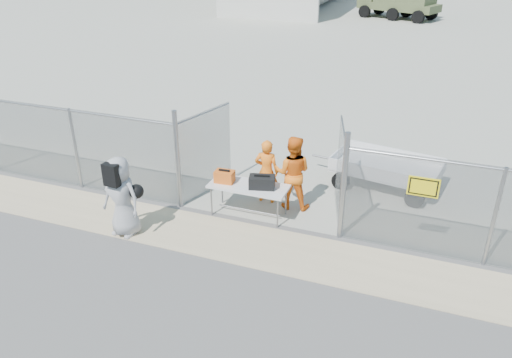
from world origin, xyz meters
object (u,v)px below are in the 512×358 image
at_px(security_worker_left, 267,171).
at_px(security_worker_right, 292,173).
at_px(folding_table, 249,200).
at_px(visitor, 122,197).
at_px(utility_trailer, 386,171).

xyz_separation_m(security_worker_left, security_worker_right, (0.68, -0.05, 0.10)).
relative_size(folding_table, visitor, 1.00).
height_order(folding_table, security_worker_left, security_worker_left).
relative_size(security_worker_left, visitor, 0.89).
relative_size(folding_table, security_worker_right, 1.00).
xyz_separation_m(folding_table, utility_trailer, (2.88, 2.73, 0.03)).
bearing_deg(visitor, security_worker_right, 42.99).
relative_size(security_worker_left, security_worker_right, 0.89).
xyz_separation_m(visitor, utility_trailer, (5.20, 4.47, -0.50)).
bearing_deg(security_worker_right, folding_table, 34.19).
height_order(folding_table, utility_trailer, utility_trailer).
xyz_separation_m(security_worker_left, utility_trailer, (2.72, 1.92, -0.40)).
relative_size(folding_table, utility_trailer, 0.53).
bearing_deg(security_worker_left, visitor, 40.62).
xyz_separation_m(folding_table, visitor, (-2.32, -1.74, 0.54)).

